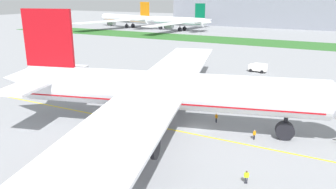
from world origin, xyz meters
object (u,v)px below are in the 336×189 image
airliner_foreground (162,91)px  service_truck_baggage_loader (258,67)px  parked_airliner_far_centre (179,22)px  ground_crew_marshaller_front (216,117)px  ground_crew_wingwalker_starboard (246,176)px  ground_crew_wingwalker_port (254,134)px  parked_airliner_far_left (127,19)px

airliner_foreground → service_truck_baggage_loader: 49.41m
parked_airliner_far_centre → ground_crew_marshaller_front: bearing=-62.0°
ground_crew_marshaller_front → ground_crew_wingwalker_starboard: size_ratio=0.98×
ground_crew_wingwalker_port → service_truck_baggage_loader: 47.44m
airliner_foreground → service_truck_baggage_loader: size_ratio=17.98×
ground_crew_wingwalker_port → parked_airliner_far_left: (-115.65, 137.39, 4.63)m
airliner_foreground → parked_airliner_far_left: 172.78m
ground_crew_marshaller_front → ground_crew_wingwalker_starboard: 19.48m
ground_crew_wingwalker_starboard → service_truck_baggage_loader: size_ratio=0.33×
ground_crew_wingwalker_port → parked_airliner_far_left: parked_airliner_far_left is taller
airliner_foreground → service_truck_baggage_loader: (4.30, 48.96, -5.07)m
ground_crew_marshaller_front → ground_crew_wingwalker_port: bearing=-28.5°
ground_crew_marshaller_front → parked_airliner_far_centre: bearing=118.0°
parked_airliner_far_left → service_truck_baggage_loader: bearing=-40.8°
airliner_foreground → parked_airliner_far_centre: airliner_foreground is taller
airliner_foreground → service_truck_baggage_loader: bearing=85.0°
ground_crew_wingwalker_port → parked_airliner_far_centre: 155.70m
airliner_foreground → parked_airliner_far_left: bearing=125.9°
ground_crew_wingwalker_starboard → service_truck_baggage_loader: bearing=101.7°
parked_airliner_far_left → parked_airliner_far_centre: parked_airliner_far_left is taller
ground_crew_wingwalker_starboard → parked_airliner_far_centre: size_ratio=0.03×
airliner_foreground → parked_airliner_far_centre: bearing=114.5°
ground_crew_wingwalker_port → parked_airliner_far_centre: size_ratio=0.02×
ground_crew_wingwalker_starboard → parked_airliner_far_left: parked_airliner_far_left is taller
ground_crew_marshaller_front → parked_airliner_far_left: 171.71m
ground_crew_wingwalker_starboard → service_truck_baggage_loader: service_truck_baggage_loader is taller
ground_crew_wingwalker_port → service_truck_baggage_loader: (-10.10, 46.35, 0.42)m
parked_airliner_far_centre → airliner_foreground: bearing=-65.5°
parked_airliner_far_left → parked_airliner_far_centre: 38.55m
ground_crew_wingwalker_starboard → service_truck_baggage_loader: 60.43m
airliner_foreground → ground_crew_marshaller_front: 11.05m
ground_crew_marshaller_front → ground_crew_wingwalker_starboard: ground_crew_wingwalker_starboard is taller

